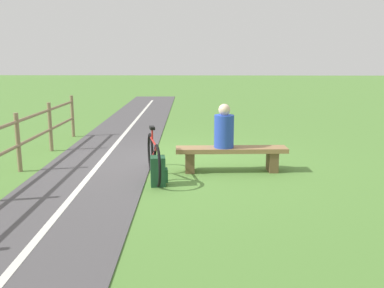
{
  "coord_description": "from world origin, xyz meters",
  "views": [
    {
      "loc": [
        -0.64,
        8.07,
        2.03
      ],
      "look_at": [
        -0.46,
        1.8,
        0.74
      ],
      "focal_mm": 39.97,
      "sensor_mm": 36.0,
      "label": 1
    }
  ],
  "objects_px": {
    "bench": "(231,154)",
    "backpack": "(158,171)",
    "person_seated": "(224,129)",
    "bicycle": "(154,157)"
  },
  "relations": [
    {
      "from": "person_seated",
      "to": "backpack",
      "type": "distance_m",
      "value": 1.5
    },
    {
      "from": "person_seated",
      "to": "backpack",
      "type": "height_order",
      "value": "person_seated"
    },
    {
      "from": "person_seated",
      "to": "backpack",
      "type": "bearing_deg",
      "value": 35.95
    },
    {
      "from": "bicycle",
      "to": "backpack",
      "type": "height_order",
      "value": "bicycle"
    },
    {
      "from": "bench",
      "to": "backpack",
      "type": "relative_size",
      "value": 4.25
    },
    {
      "from": "person_seated",
      "to": "bicycle",
      "type": "xyz_separation_m",
      "value": [
        1.21,
        0.45,
        -0.41
      ]
    },
    {
      "from": "bench",
      "to": "backpack",
      "type": "height_order",
      "value": "backpack"
    },
    {
      "from": "bench",
      "to": "person_seated",
      "type": "bearing_deg",
      "value": 0.0
    },
    {
      "from": "bench",
      "to": "bicycle",
      "type": "xyz_separation_m",
      "value": [
        1.34,
        0.45,
        0.05
      ]
    },
    {
      "from": "bench",
      "to": "backpack",
      "type": "xyz_separation_m",
      "value": [
        1.22,
        0.89,
        -0.08
      ]
    }
  ]
}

